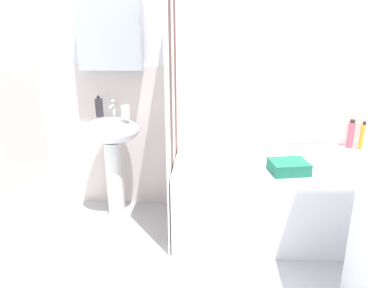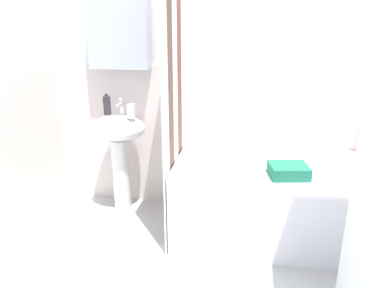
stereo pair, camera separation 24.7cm
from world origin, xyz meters
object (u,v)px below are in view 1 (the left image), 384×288
(toothbrush_cup, at_px, (126,113))
(body_wash_bottle, at_px, (364,136))
(bathtub, at_px, (279,196))
(conditioner_bottle, at_px, (351,135))
(sink, at_px, (112,145))
(towel_folded, at_px, (289,167))
(soap_dispenser, at_px, (99,107))

(toothbrush_cup, distance_m, body_wash_bottle, 1.86)
(bathtub, distance_m, conditioner_bottle, 0.78)
(sink, xyz_separation_m, toothbrush_cup, (0.13, -0.04, 0.27))
(sink, bearing_deg, bathtub, -8.30)
(body_wash_bottle, distance_m, towel_folded, 0.85)
(conditioner_bottle, xyz_separation_m, towel_folded, (-0.59, -0.54, -0.07))
(sink, bearing_deg, towel_folded, -17.57)
(soap_dispenser, height_order, bathtub, soap_dispenser)
(conditioner_bottle, bearing_deg, soap_dispenser, -177.40)
(soap_dispenser, distance_m, toothbrush_cup, 0.24)
(body_wash_bottle, distance_m, conditioner_bottle, 0.10)
(towel_folded, bearing_deg, sink, 162.43)
(body_wash_bottle, height_order, towel_folded, body_wash_bottle)
(toothbrush_cup, bearing_deg, towel_folded, -17.82)
(toothbrush_cup, xyz_separation_m, body_wash_bottle, (1.85, 0.13, -0.20))
(toothbrush_cup, bearing_deg, bathtub, -7.50)
(soap_dispenser, bearing_deg, bathtub, -9.20)
(sink, relative_size, soap_dispenser, 4.86)
(bathtub, height_order, towel_folded, towel_folded)
(bathtub, distance_m, towel_folded, 0.40)
(toothbrush_cup, xyz_separation_m, bathtub, (1.17, -0.15, -0.59))
(toothbrush_cup, xyz_separation_m, conditioner_bottle, (1.76, 0.16, -0.20))
(soap_dispenser, distance_m, body_wash_bottle, 2.09)
(towel_folded, bearing_deg, bathtub, 89.41)
(bathtub, bearing_deg, conditioner_bottle, 28.27)
(sink, height_order, body_wash_bottle, sink)
(toothbrush_cup, height_order, body_wash_bottle, toothbrush_cup)
(toothbrush_cup, bearing_deg, sink, 164.67)
(body_wash_bottle, xyz_separation_m, towel_folded, (-0.68, -0.51, -0.07))
(bathtub, bearing_deg, towel_folded, -90.59)
(toothbrush_cup, bearing_deg, conditioner_bottle, 5.26)
(soap_dispenser, xyz_separation_m, toothbrush_cup, (0.22, -0.07, -0.02))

